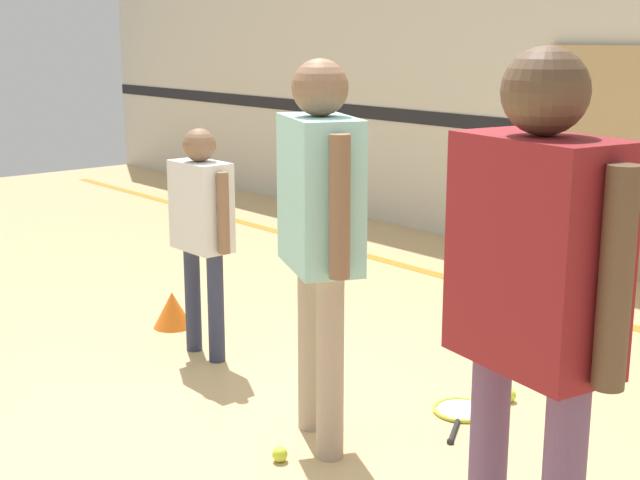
{
  "coord_description": "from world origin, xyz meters",
  "views": [
    {
      "loc": [
        2.93,
        -2.42,
        1.76
      ],
      "look_at": [
        0.17,
        -0.06,
        0.91
      ],
      "focal_mm": 50.0,
      "sensor_mm": 36.0,
      "label": 1
    }
  ],
  "objects": [
    {
      "name": "ground_plane",
      "position": [
        0.0,
        0.0,
        0.0
      ],
      "size": [
        16.0,
        16.0,
        0.0
      ],
      "primitive_type": "plane",
      "color": "tan"
    },
    {
      "name": "floor_stripe",
      "position": [
        0.0,
        2.41,
        0.0
      ],
      "size": [
        14.4,
        0.1,
        0.01
      ],
      "color": "orange",
      "rests_on": "ground_plane"
    },
    {
      "name": "person_instructor",
      "position": [
        0.17,
        -0.06,
        1.03
      ],
      "size": [
        0.58,
        0.43,
        1.66
      ],
      "rotation": [
        0.0,
        0.0,
        -0.43
      ],
      "color": "tan",
      "rests_on": "ground_plane"
    },
    {
      "name": "person_student_left",
      "position": [
        -1.06,
        0.16,
        0.78
      ],
      "size": [
        0.48,
        0.2,
        1.27
      ],
      "rotation": [
        0.0,
        0.0,
        -0.0
      ],
      "color": "#2D334C",
      "rests_on": "ground_plane"
    },
    {
      "name": "person_student_right",
      "position": [
        1.48,
        -0.38,
        1.07
      ],
      "size": [
        0.65,
        0.35,
        1.73
      ],
      "rotation": [
        0.0,
        0.0,
        2.96
      ],
      "color": "#6B4C70",
      "rests_on": "ground_plane"
    },
    {
      "name": "racket_spare_on_floor",
      "position": [
        0.38,
        0.64,
        0.01
      ],
      "size": [
        0.4,
        0.5,
        0.03
      ],
      "rotation": [
        0.0,
        0.0,
        5.28
      ],
      "color": "#C6D838",
      "rests_on": "ground_plane"
    },
    {
      "name": "tennis_ball_near_instructor",
      "position": [
        0.21,
        -0.31,
        0.03
      ],
      "size": [
        0.07,
        0.07,
        0.07
      ],
      "primitive_type": "sphere",
      "color": "#CCE038",
      "rests_on": "ground_plane"
    },
    {
      "name": "tennis_ball_by_spare_racket",
      "position": [
        0.44,
        0.93,
        0.03
      ],
      "size": [
        0.07,
        0.07,
        0.07
      ],
      "primitive_type": "sphere",
      "color": "#CCE038",
      "rests_on": "ground_plane"
    },
    {
      "name": "training_cone",
      "position": [
        -1.61,
        0.28,
        0.11
      ],
      "size": [
        0.24,
        0.24,
        0.22
      ],
      "color": "orange",
      "rests_on": "ground_plane"
    }
  ]
}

